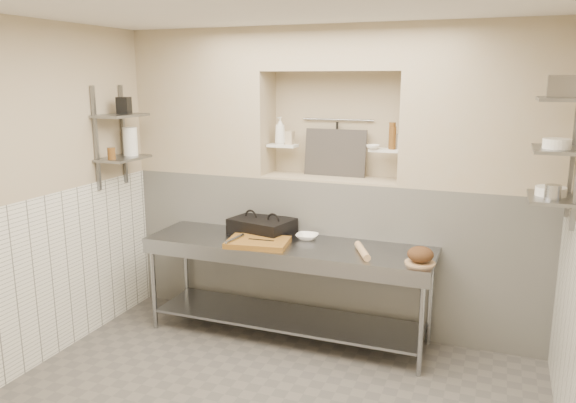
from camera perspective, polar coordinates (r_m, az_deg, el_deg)
The scene contains 44 objects.
wall_left at distance 4.92m, azimuth -25.56°, elevation 0.19°, with size 0.10×3.90×2.80m, color tan.
wall_back at distance 5.58m, azimuth 5.20°, elevation 2.69°, with size 4.00×0.10×2.80m, color tan.
wall_front at distance 2.19m, azimuth -25.91°, elevation -14.49°, with size 4.00×0.10×2.80m, color tan.
backwall_lower at distance 5.51m, azimuth 4.34°, elevation -4.91°, with size 4.00×0.40×1.40m, color silver.
alcove_sill at distance 5.34m, azimuth 4.47°, elevation 2.37°, with size 1.30×0.40×0.02m, color tan.
backwall_pillar_left at distance 5.78m, azimuth -8.30°, elevation 9.94°, with size 1.35×0.40×1.40m, color tan.
backwall_pillar_right at distance 5.05m, azimuth 19.35°, elevation 9.02°, with size 1.35×0.40×1.40m, color tan.
backwall_header at distance 5.26m, azimuth 4.69°, elevation 15.23°, with size 1.30×0.40×0.40m, color tan.
wainscot_left at distance 5.06m, azimuth -24.34°, elevation -7.63°, with size 0.02×3.90×1.40m, color silver.
alcove_shelf_left at distance 5.46m, azimuth -0.54°, elevation 5.71°, with size 0.28×0.16×0.03m, color white.
alcove_shelf_right at distance 5.18m, azimuth 9.85°, elevation 5.16°, with size 0.28×0.16×0.03m, color white.
utensil_rail at distance 5.44m, azimuth 5.08°, elevation 8.28°, with size 0.02×0.02×0.70m, color gray.
hanging_steel at distance 5.43m, azimuth 4.99°, elevation 6.48°, with size 0.02×0.02×0.30m, color black.
splash_panel at distance 5.40m, azimuth 4.81°, elevation 4.95°, with size 0.60×0.02×0.45m, color #383330.
shelf_rail_left_a at distance 5.74m, azimuth -16.38°, elevation 6.54°, with size 0.03×0.03×0.95m, color slate.
shelf_rail_left_b at distance 5.43m, azimuth -18.93°, elevation 6.06°, with size 0.03×0.03×0.95m, color slate.
wall_shelf_left_lower at distance 5.52m, azimuth -16.38°, elevation 4.23°, with size 0.30×0.50×0.03m, color slate.
wall_shelf_left_upper at distance 5.48m, azimuth -16.64°, elevation 8.37°, with size 0.30×0.50×0.03m, color slate.
shelf_rail_right_a at distance 4.60m, azimuth 27.03°, elevation 4.95°, with size 0.03×0.03×1.05m, color slate.
wall_shelf_right_lower at distance 4.44m, azimuth 25.11°, elevation 0.33°, with size 0.30×0.50×0.03m, color slate.
wall_shelf_right_mid at distance 4.39m, azimuth 25.53°, elevation 4.80°, with size 0.30×0.50×0.03m, color slate.
wall_shelf_right_upper at distance 4.36m, azimuth 25.96°, elevation 9.35°, with size 0.30×0.50×0.03m, color slate.
prep_table at distance 5.09m, azimuth -0.12°, elevation -7.04°, with size 2.60×0.70×0.90m.
panini_press at distance 5.29m, azimuth -2.66°, elevation -2.54°, with size 0.63×0.51×0.15m.
cutting_board at distance 4.96m, azimuth -3.08°, elevation -4.18°, with size 0.53×0.37×0.05m, color brown.
knife_blade at distance 4.94m, azimuth -2.73°, elevation -3.94°, with size 0.24×0.03×0.01m, color gray.
tongs at distance 4.97m, azimuth -5.44°, elevation -3.78°, with size 0.03×0.03×0.28m, color gray.
mixing_bowl at distance 5.13m, azimuth 1.95°, elevation -3.59°, with size 0.20×0.20×0.05m, color white.
rolling_pin at distance 4.74m, azimuth 7.56°, elevation -5.00°, with size 0.06×0.06×0.39m, color tan.
bread_board at distance 4.60m, azimuth 13.26°, elevation -6.07°, with size 0.24×0.24×0.01m, color tan.
bread_loaf at distance 4.58m, azimuth 13.31°, elevation -5.25°, with size 0.21×0.21×0.13m, color #4C2D19.
bottle_soap at distance 5.43m, azimuth -0.81°, elevation 7.19°, with size 0.10×0.10×0.26m, color white.
jar_alcove at distance 5.45m, azimuth 0.10°, elevation 6.51°, with size 0.09×0.09×0.13m, color tan.
bowl_alcove at distance 5.14m, azimuth 8.63°, elevation 5.50°, with size 0.12×0.12×0.04m, color white.
condiment_a at distance 5.14m, azimuth 10.61°, elevation 6.37°, with size 0.06×0.06×0.21m, color brown.
condiment_b at distance 5.16m, azimuth 10.53°, elevation 6.59°, with size 0.06×0.06×0.24m, color brown.
condiment_c at distance 5.18m, azimuth 11.39°, elevation 5.97°, with size 0.08×0.08×0.13m, color white.
jug_left at distance 5.60m, azimuth -15.73°, elevation 5.90°, with size 0.13×0.13×0.27m, color white.
jar_left at distance 5.38m, azimuth -17.49°, elevation 4.68°, with size 0.07×0.07×0.11m, color brown.
box_left_upper at distance 5.52m, azimuth -16.33°, elevation 9.35°, with size 0.11×0.11×0.15m, color black.
bowl_right at distance 4.46m, azimuth 25.14°, elevation 0.95°, with size 0.21×0.21×0.06m, color white.
canister_right at distance 4.30m, azimuth 25.30°, elevation 0.84°, with size 0.11×0.11×0.11m, color gray.
bowl_right_mid at distance 4.33m, azimuth 25.64°, elevation 5.32°, with size 0.19×0.19×0.07m, color white.
basket_right at distance 4.32m, azimuth 26.11°, elevation 10.48°, with size 0.19×0.23×0.15m, color gray.
Camera 1 is at (1.49, -3.29, 2.35)m, focal length 35.00 mm.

